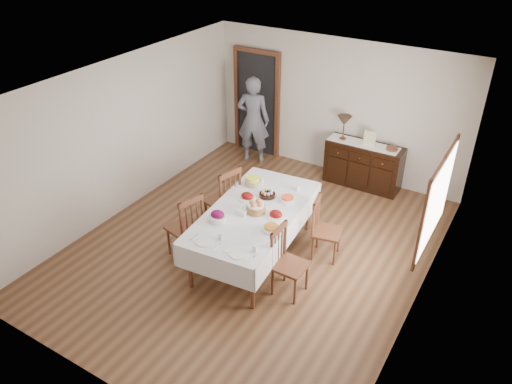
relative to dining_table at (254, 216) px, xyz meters
The scene contains 26 objects.
ground 0.75m from the dining_table, 126.57° to the left, with size 6.00×6.00×0.00m, color brown.
room_shell 1.13m from the dining_table, 114.69° to the left, with size 5.02×6.02×2.65m.
dining_table is the anchor object (origin of this frame).
chair_left_near 1.00m from the dining_table, 148.87° to the right, with size 0.55×0.55×1.08m.
chair_left_far 0.88m from the dining_table, 154.35° to the left, with size 0.57×0.57×1.13m.
chair_right_near 0.92m from the dining_table, 28.92° to the right, with size 0.43×0.43×1.02m.
chair_right_far 1.06m from the dining_table, 31.72° to the left, with size 0.49×0.49×0.99m.
sideboard 2.97m from the dining_table, 77.95° to the left, with size 1.40×0.51×0.84m.
person 3.19m from the dining_table, 121.55° to the left, with size 0.59×0.38×1.89m, color slate.
bread_basket 0.18m from the dining_table, 22.19° to the right, with size 0.27×0.27×0.19m.
egg_basket 0.46m from the dining_table, 94.07° to the left, with size 0.25×0.25×0.11m.
ham_platter_a 0.38m from the dining_table, 137.47° to the left, with size 0.29×0.29×0.11m.
ham_platter_b 0.37m from the dining_table, ahead, with size 0.28×0.28×0.11m.
beet_bowl 0.59m from the dining_table, 121.16° to the right, with size 0.24×0.24×0.16m.
carrot_bowl 0.57m from the dining_table, 57.32° to the left, with size 0.23×0.23×0.09m.
pineapple_bowl 0.76m from the dining_table, 122.61° to the left, with size 0.25×0.25×0.13m.
casserole_dish 0.57m from the dining_table, 33.21° to the right, with size 0.25×0.25×0.08m.
butter_dish 0.24m from the dining_table, 116.72° to the right, with size 0.15×0.10×0.07m.
setting_left 0.94m from the dining_table, 97.21° to the right, with size 0.43×0.31×0.10m.
setting_right 1.00m from the dining_table, 65.92° to the right, with size 0.43×0.31×0.10m.
glass_far_a 0.80m from the dining_table, 111.77° to the left, with size 0.06×0.06×0.10m.
glass_far_b 0.89m from the dining_table, 71.43° to the left, with size 0.07×0.07×0.09m.
runner 2.94m from the dining_table, 78.76° to the left, with size 1.30×0.35×0.01m.
table_lamp 2.92m from the dining_table, 86.69° to the left, with size 0.26×0.26×0.46m.
picture_frame 2.95m from the dining_table, 76.57° to the left, with size 0.22×0.08×0.28m.
deco_bowl 3.10m from the dining_table, 69.43° to the left, with size 0.20×0.20×0.06m.
Camera 1 is at (3.27, -5.31, 4.74)m, focal length 35.00 mm.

